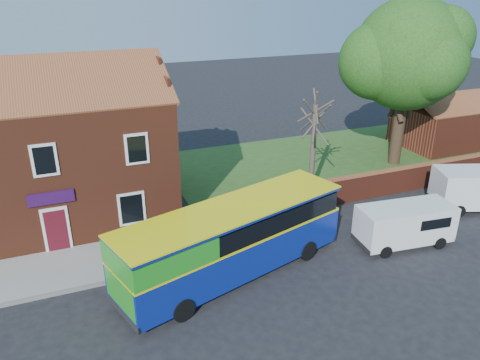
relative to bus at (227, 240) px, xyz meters
name	(u,v)px	position (x,y,z in m)	size (l,w,h in m)	color
ground	(260,311)	(0.38, -2.65, -1.81)	(120.00, 120.00, 0.00)	black
pavement	(62,270)	(-6.62, 3.10, -1.75)	(18.00, 3.50, 0.12)	gray
kerb	(64,292)	(-6.62, 1.35, -1.74)	(18.00, 0.15, 0.14)	slate
grass_strip	(351,158)	(13.38, 10.35, -1.79)	(26.00, 12.00, 0.04)	#426B28
shop_building	(47,156)	(-6.64, 8.85, 1.61)	(12.30, 8.13, 10.50)	maroon
boundary_wall	(409,178)	(13.38, 4.35, -0.99)	(22.00, 0.38, 1.60)	maroon
outbuilding	(451,124)	(22.38, 10.35, -0.20)	(8.20, 5.06, 4.17)	maroon
bus	(227,240)	(0.00, 0.00, 0.00)	(10.77, 5.55, 3.18)	navy
van_near	(405,223)	(8.84, -0.62, -0.69)	(4.73, 2.29, 2.00)	white
large_tree	(407,58)	(15.69, 8.63, 5.41)	(9.04, 7.15, 11.03)	black
bare_tree	(313,145)	(7.64, 6.19, 1.24)	(2.23, 2.66, 5.95)	#4C4238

